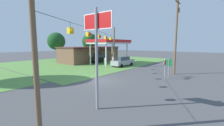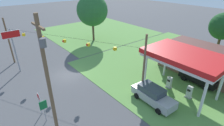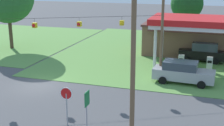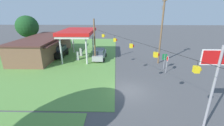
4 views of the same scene
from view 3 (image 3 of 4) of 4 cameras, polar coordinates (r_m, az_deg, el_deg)
The scene contains 13 objects.
ground_plane at distance 27.02m, azimuth -13.24°, elevation -4.12°, with size 160.00×160.00×0.00m, color #4C4C4F.
grass_verge_station_corner at distance 38.35m, azimuth 18.45°, elevation 1.40°, with size 36.00×28.00×0.04m, color #5B8E42.
gas_station_canopy at distance 30.40m, azimuth 15.46°, elevation 7.04°, with size 8.59×5.58×5.21m.
gas_station_store at distance 37.93m, azimuth 17.57°, elevation 4.15°, with size 15.21×7.02×3.65m.
fuel_pump_near at distance 31.28m, azimuth 12.50°, elevation 0.03°, with size 0.71×0.56×1.52m.
fuel_pump_far at distance 31.19m, azimuth 17.38°, elevation -0.37°, with size 0.71×0.56×1.52m.
car_at_pumps_front at distance 27.43m, azimuth 12.81°, elevation -1.63°, with size 5.25×2.31×1.91m.
car_at_pumps_rear at distance 34.90m, azimuth 16.25°, elevation 1.97°, with size 4.77×2.18×2.11m.
stop_sign_roadside at distance 19.22m, azimuth -8.34°, elevation -6.33°, with size 0.80×0.08×2.50m.
route_sign at distance 18.71m, azimuth -4.62°, elevation -7.19°, with size 0.10×0.70×2.40m.
utility_pole_main at distance 16.71m, azimuth 4.10°, elevation 5.28°, with size 2.20×0.44×10.70m.
signal_span_gantry at distance 25.94m, azimuth -13.82°, elevation 4.38°, with size 19.08×10.24×7.31m.
tree_behind_station at distance 46.62m, azimuth 13.53°, elevation 10.45°, with size 4.62×4.62×7.36m.
Camera 3 is at (13.39, -21.69, 8.98)m, focal length 50.00 mm.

